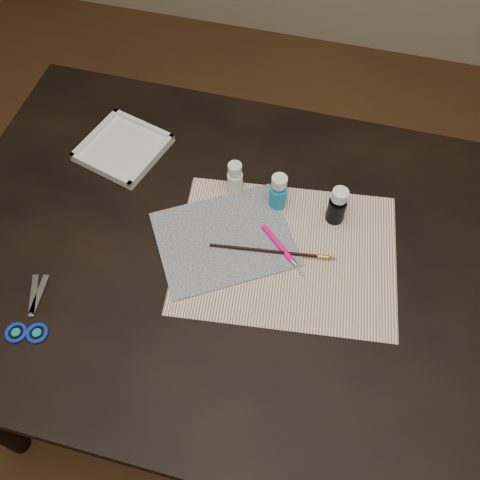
% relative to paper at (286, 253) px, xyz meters
% --- Properties ---
extents(ground, '(3.50, 3.50, 0.02)m').
position_rel_paper_xyz_m(ground, '(-0.09, -0.02, -0.76)').
color(ground, '#422614').
rests_on(ground, ground).
extents(table, '(1.30, 0.90, 0.75)m').
position_rel_paper_xyz_m(table, '(-0.09, -0.02, -0.38)').
color(table, black).
rests_on(table, ground).
extents(paper, '(0.50, 0.40, 0.00)m').
position_rel_paper_xyz_m(paper, '(0.00, 0.00, 0.00)').
color(paper, white).
rests_on(paper, table).
extents(canvas, '(0.36, 0.34, 0.00)m').
position_rel_paper_xyz_m(canvas, '(-0.13, -0.00, 0.00)').
color(canvas, '#151E3E').
rests_on(canvas, paper).
extents(paint_bottle_white, '(0.04, 0.04, 0.09)m').
position_rel_paper_xyz_m(paint_bottle_white, '(-0.15, 0.14, 0.04)').
color(paint_bottle_white, white).
rests_on(paint_bottle_white, table).
extents(paint_bottle_cyan, '(0.05, 0.05, 0.09)m').
position_rel_paper_xyz_m(paint_bottle_cyan, '(-0.05, 0.12, 0.05)').
color(paint_bottle_cyan, '#1591BB').
rests_on(paint_bottle_cyan, table).
extents(paint_bottle_navy, '(0.04, 0.04, 0.10)m').
position_rel_paper_xyz_m(paint_bottle_navy, '(0.08, 0.11, 0.05)').
color(paint_bottle_navy, black).
rests_on(paint_bottle_navy, table).
extents(paintbrush, '(0.27, 0.04, 0.01)m').
position_rel_paper_xyz_m(paintbrush, '(-0.02, -0.01, 0.01)').
color(paintbrush, black).
rests_on(paintbrush, canvas).
extents(craft_knife, '(0.12, 0.11, 0.01)m').
position_rel_paper_xyz_m(craft_knife, '(-0.00, -0.00, 0.01)').
color(craft_knife, '#FF0A7C').
rests_on(craft_knife, paper).
extents(scissors, '(0.14, 0.18, 0.01)m').
position_rel_paper_xyz_m(scissors, '(-0.46, -0.25, 0.00)').
color(scissors, silver).
rests_on(scissors, table).
extents(palette_tray, '(0.22, 0.22, 0.02)m').
position_rel_paper_xyz_m(palette_tray, '(-0.44, 0.18, 0.01)').
color(palette_tray, white).
rests_on(palette_tray, table).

